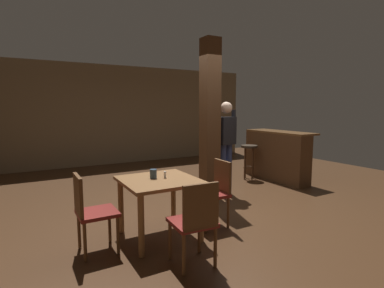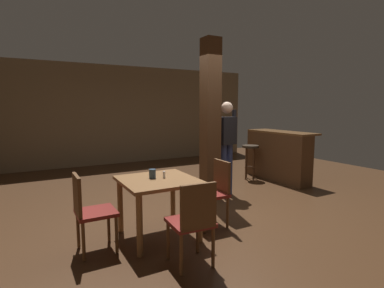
# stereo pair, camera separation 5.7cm
# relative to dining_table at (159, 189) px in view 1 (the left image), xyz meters

# --- Properties ---
(ground_plane) EXTENTS (10.80, 10.80, 0.00)m
(ground_plane) POSITION_rel_dining_table_xyz_m (1.20, 0.72, -0.61)
(ground_plane) COLOR #422816
(wall_back) EXTENTS (8.00, 0.10, 2.80)m
(wall_back) POSITION_rel_dining_table_xyz_m (1.20, 5.22, 0.79)
(wall_back) COLOR #756047
(wall_back) RESTS_ON ground_plane
(pillar) EXTENTS (0.28, 0.28, 2.80)m
(pillar) POSITION_rel_dining_table_xyz_m (1.44, 1.07, 0.79)
(pillar) COLOR #4C301C
(pillar) RESTS_ON ground_plane
(dining_table) EXTENTS (0.90, 0.90, 0.74)m
(dining_table) POSITION_rel_dining_table_xyz_m (0.00, 0.00, 0.00)
(dining_table) COLOR brown
(dining_table) RESTS_ON ground_plane
(chair_east) EXTENTS (0.43, 0.43, 0.89)m
(chair_east) POSITION_rel_dining_table_xyz_m (0.81, -0.04, -0.10)
(chair_east) COLOR maroon
(chair_east) RESTS_ON ground_plane
(chair_west) EXTENTS (0.42, 0.42, 0.89)m
(chair_west) POSITION_rel_dining_table_xyz_m (-0.84, -0.02, -0.10)
(chair_west) COLOR maroon
(chair_west) RESTS_ON ground_plane
(chair_south) EXTENTS (0.44, 0.44, 0.89)m
(chair_south) POSITION_rel_dining_table_xyz_m (0.02, -0.86, -0.10)
(chair_south) COLOR maroon
(chair_south) RESTS_ON ground_plane
(napkin_cup) EXTENTS (0.09, 0.09, 0.11)m
(napkin_cup) POSITION_rel_dining_table_xyz_m (-0.05, 0.07, 0.19)
(napkin_cup) COLOR #33475B
(napkin_cup) RESTS_ON dining_table
(salt_shaker) EXTENTS (0.03, 0.03, 0.08)m
(salt_shaker) POSITION_rel_dining_table_xyz_m (0.09, 0.01, 0.17)
(salt_shaker) COLOR silver
(salt_shaker) RESTS_ON dining_table
(standing_person) EXTENTS (0.47, 0.26, 1.72)m
(standing_person) POSITION_rel_dining_table_xyz_m (1.79, 1.07, 0.39)
(standing_person) COLOR black
(standing_person) RESTS_ON ground_plane
(bar_counter) EXTENTS (0.56, 1.64, 1.09)m
(bar_counter) POSITION_rel_dining_table_xyz_m (3.46, 1.45, -0.05)
(bar_counter) COLOR brown
(bar_counter) RESTS_ON ground_plane
(bar_stool_near) EXTENTS (0.37, 0.37, 0.77)m
(bar_stool_near) POSITION_rel_dining_table_xyz_m (3.00, 1.83, -0.03)
(bar_stool_near) COLOR #2D2319
(bar_stool_near) RESTS_ON ground_plane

